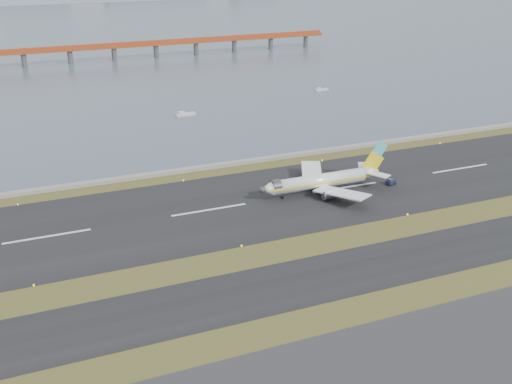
% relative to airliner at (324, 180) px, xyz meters
% --- Properties ---
extents(ground, '(1000.00, 1000.00, 0.00)m').
position_rel_airliner_xyz_m(ground, '(-32.99, -29.51, -3.46)').
color(ground, '#384217').
rests_on(ground, ground).
extents(taxiway_strip, '(1000.00, 18.00, 0.10)m').
position_rel_airliner_xyz_m(taxiway_strip, '(-32.99, -41.51, -3.41)').
color(taxiway_strip, black).
rests_on(taxiway_strip, ground).
extents(runway_strip, '(1000.00, 45.00, 0.10)m').
position_rel_airliner_xyz_m(runway_strip, '(-32.99, 0.49, -3.41)').
color(runway_strip, black).
rests_on(runway_strip, ground).
extents(seawall, '(1000.00, 2.50, 1.00)m').
position_rel_airliner_xyz_m(seawall, '(-32.99, 30.49, -2.96)').
color(seawall, gray).
rests_on(seawall, ground).
extents(bay_water, '(1400.00, 800.00, 1.30)m').
position_rel_airliner_xyz_m(bay_water, '(-32.99, 430.49, -3.46)').
color(bay_water, '#4A576A').
rests_on(bay_water, ground).
extents(red_pier, '(260.00, 5.00, 10.20)m').
position_rel_airliner_xyz_m(red_pier, '(-12.99, 220.49, 3.82)').
color(red_pier, '#A33F1C').
rests_on(red_pier, ground).
extents(airliner, '(38.52, 32.89, 12.80)m').
position_rel_airliner_xyz_m(airliner, '(0.00, 0.00, 0.00)').
color(airliner, white).
rests_on(airliner, ground).
extents(pushback_tug, '(3.23, 2.39, 1.85)m').
position_rel_airliner_xyz_m(pushback_tug, '(20.05, -2.54, -2.56)').
color(pushback_tug, '#141D39').
rests_on(pushback_tug, ground).
extents(workboat_near, '(8.07, 3.16, 1.92)m').
position_rel_airliner_xyz_m(workboat_near, '(-11.56, 91.35, -2.85)').
color(workboat_near, silver).
rests_on(workboat_near, ground).
extents(workboat_far, '(6.60, 2.48, 1.57)m').
position_rel_airliner_xyz_m(workboat_far, '(57.83, 108.68, -2.96)').
color(workboat_far, silver).
rests_on(workboat_far, ground).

